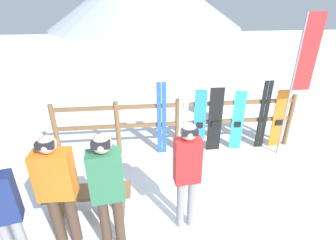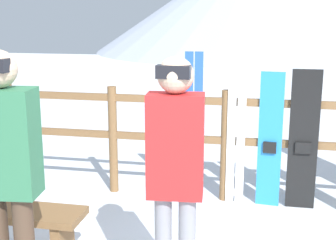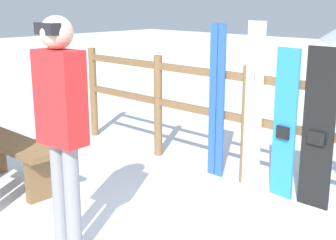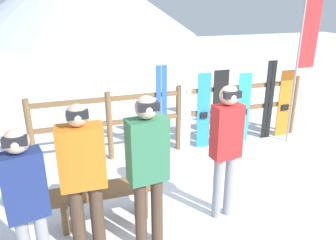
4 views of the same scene
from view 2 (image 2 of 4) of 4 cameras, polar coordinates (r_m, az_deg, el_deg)
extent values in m
cylinder|color=brown|center=(5.95, -18.59, -1.66)|extent=(0.10, 0.10, 1.24)
cylinder|color=brown|center=(5.43, -6.71, -2.43)|extent=(0.10, 0.10, 1.24)
cylinder|color=brown|center=(5.18, 6.98, -3.18)|extent=(0.10, 0.10, 1.24)
cube|color=brown|center=(5.16, 6.99, -2.51)|extent=(5.15, 0.05, 0.08)
cube|color=brown|center=(5.07, 7.13, 2.24)|extent=(5.15, 0.05, 0.08)
cube|color=brown|center=(4.12, -19.26, -10.45)|extent=(1.32, 0.36, 0.06)
cube|color=#33724C|center=(3.16, -19.39, -2.63)|extent=(0.44, 0.28, 0.70)
cube|color=red|center=(3.02, 0.91, -3.19)|extent=(0.38, 0.23, 0.68)
sphere|color=#D8B293|center=(2.93, 0.94, 5.48)|extent=(0.23, 0.23, 0.23)
cube|color=black|center=(2.86, 0.68, 5.89)|extent=(0.21, 0.08, 0.08)
cube|color=blue|center=(5.12, 2.52, -0.91)|extent=(0.09, 0.02, 1.65)
cube|color=blue|center=(5.10, 3.69, -0.97)|extent=(0.09, 0.02, 1.65)
cube|color=white|center=(5.07, 7.73, -0.95)|extent=(0.09, 0.02, 1.69)
cube|color=white|center=(5.06, 8.92, -1.01)|extent=(0.09, 0.02, 1.69)
cube|color=#288CE0|center=(5.08, 12.32, -2.43)|extent=(0.25, 0.05, 1.46)
cube|color=black|center=(5.08, 12.29, -3.30)|extent=(0.14, 0.04, 0.12)
cube|color=black|center=(5.10, 16.17, -2.40)|extent=(0.30, 0.03, 1.49)
cube|color=black|center=(5.09, 16.14, -3.30)|extent=(0.17, 0.03, 0.12)
camera|label=1|loc=(1.69, -95.44, 49.30)|focal=28.00mm
camera|label=3|loc=(2.50, 76.75, -0.63)|focal=50.00mm
camera|label=4|loc=(2.51, -91.80, 16.01)|focal=35.00mm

